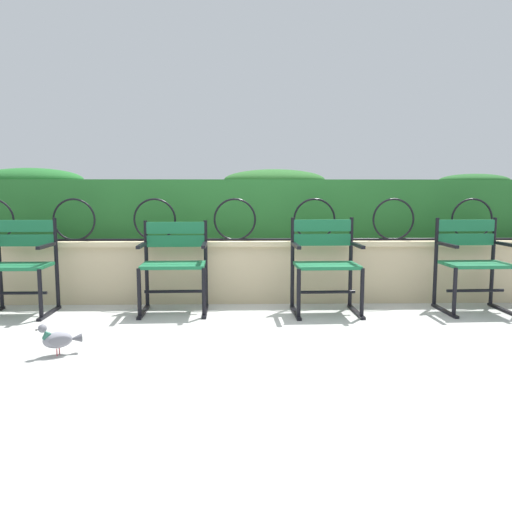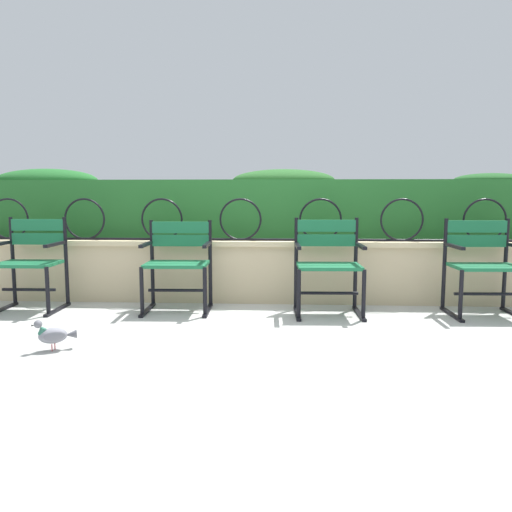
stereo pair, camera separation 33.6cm
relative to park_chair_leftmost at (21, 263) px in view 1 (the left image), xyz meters
name	(u,v)px [view 1 (the left image)]	position (x,y,z in m)	size (l,w,h in m)	color
ground_plane	(256,323)	(2.12, -0.42, -0.46)	(60.00, 60.00, 0.00)	#ADADA8
stone_wall	(254,270)	(2.12, 0.51, -0.15)	(8.26, 0.41, 0.62)	#C6B289
iron_arch_fence	(237,222)	(1.95, 0.43, 0.34)	(7.70, 0.02, 0.42)	black
hedge_row	(247,205)	(2.05, 0.99, 0.49)	(8.10, 0.61, 0.74)	#236028
park_chair_leftmost	(21,263)	(0.00, 0.00, 0.00)	(0.57, 0.53, 0.86)	#19663D
park_chair_centre_left	(174,262)	(1.38, 0.04, 0.00)	(0.62, 0.54, 0.83)	#19663D
park_chair_centre_right	(325,262)	(2.75, -0.01, 0.00)	(0.61, 0.54, 0.86)	#19663D
park_chair_rightmost	(473,261)	(4.13, 0.03, 0.00)	(0.62, 0.54, 0.85)	#19663D
pigeon_near_chairs	(58,339)	(0.77, -1.25, -0.35)	(0.27, 0.18, 0.22)	gray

